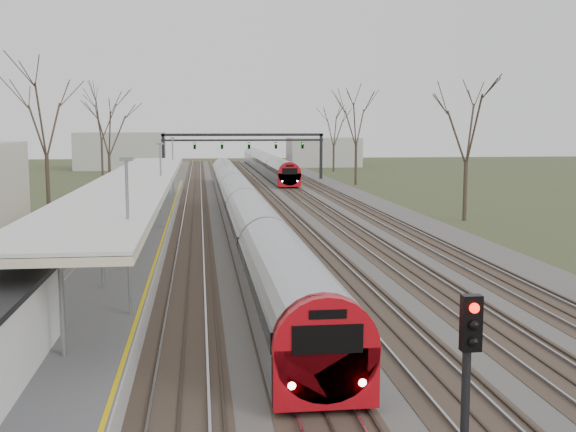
{
  "coord_description": "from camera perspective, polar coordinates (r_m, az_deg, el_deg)",
  "views": [
    {
      "loc": [
        -5.43,
        -8.96,
        7.02
      ],
      "look_at": [
        -0.53,
        30.93,
        2.0
      ],
      "focal_mm": 45.0,
      "sensor_mm": 36.0,
      "label": 1
    }
  ],
  "objects": [
    {
      "name": "signal_post",
      "position": [
        13.47,
        14.03,
        -11.71
      ],
      "size": [
        0.35,
        0.45,
        4.1
      ],
      "color": "black",
      "rests_on": "ground"
    },
    {
      "name": "canopy",
      "position": [
        42.21,
        -11.92,
        2.77
      ],
      "size": [
        4.1,
        50.0,
        3.11
      ],
      "color": "slate",
      "rests_on": "platform"
    },
    {
      "name": "tree_east_far",
      "position": [
        54.54,
        13.98,
        7.19
      ],
      "size": [
        5.0,
        5.0,
        10.3
      ],
      "color": "#2D231C",
      "rests_on": "ground"
    },
    {
      "name": "train_far",
      "position": [
        109.69,
        -1.81,
        4.22
      ],
      "size": [
        2.62,
        60.21,
        3.05
      ],
      "color": "#999BA2",
      "rests_on": "ground"
    },
    {
      "name": "tree_west_far",
      "position": [
        58.13,
        -18.66,
        7.73
      ],
      "size": [
        5.5,
        5.5,
        11.33
      ],
      "color": "#2D231C",
      "rests_on": "ground"
    },
    {
      "name": "track_bed",
      "position": [
        64.59,
        -1.91,
        0.93
      ],
      "size": [
        24.0,
        160.0,
        0.22
      ],
      "color": "#474442",
      "rests_on": "ground"
    },
    {
      "name": "platform",
      "position": [
        47.05,
        -11.35,
        -0.98
      ],
      "size": [
        3.5,
        69.0,
        1.0
      ],
      "primitive_type": "cube",
      "color": "#9E9B93",
      "rests_on": "ground"
    },
    {
      "name": "train_near",
      "position": [
        53.98,
        -3.86,
        1.21
      ],
      "size": [
        2.62,
        75.21,
        3.05
      ],
      "color": "#999BA2",
      "rests_on": "ground"
    },
    {
      "name": "signal_gantry",
      "position": [
        94.15,
        -3.54,
        5.82
      ],
      "size": [
        21.0,
        0.59,
        6.08
      ],
      "color": "black",
      "rests_on": "ground"
    }
  ]
}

